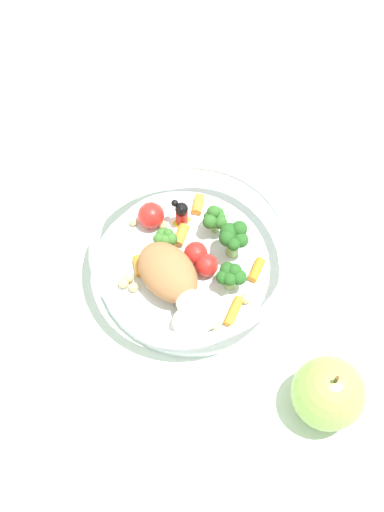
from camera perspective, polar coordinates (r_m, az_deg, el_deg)
ground_plane at (r=0.79m, az=-1.01°, el=-1.49°), size 2.40×2.40×0.00m
food_container at (r=0.76m, az=-0.11°, el=-0.64°), size 0.22×0.22×0.06m
loose_apple at (r=0.71m, az=11.14°, el=-11.00°), size 0.07×0.07×0.09m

